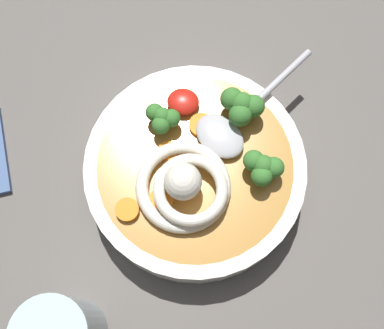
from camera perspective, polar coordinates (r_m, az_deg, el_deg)
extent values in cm
cube|color=#5B5651|center=(58.49, -0.16, -5.28)|extent=(106.61, 106.61, 3.28)
cylinder|color=silver|center=(55.07, 0.00, -0.89)|extent=(24.69, 24.69, 5.56)
cylinder|color=#B27A33|center=(54.86, 0.00, -0.82)|extent=(21.73, 21.73, 5.11)
torus|color=silver|center=(50.99, -1.07, -2.62)|extent=(10.26, 10.26, 1.42)
torus|color=silver|center=(49.74, -0.42, -2.87)|extent=(10.99, 10.99, 1.27)
sphere|color=silver|center=(49.21, -1.10, -2.05)|extent=(3.98, 3.98, 3.98)
ellipsoid|color=#B7B7BC|center=(52.78, 3.33, 3.41)|extent=(7.44, 7.10, 1.60)
cylinder|color=#B7B7BC|center=(55.48, 8.79, 8.47)|extent=(9.55, 12.55, 0.80)
ellipsoid|color=red|center=(54.33, -1.08, 7.50)|extent=(3.63, 3.27, 1.63)
cylinder|color=#7A9E60|center=(53.71, -3.47, 5.12)|extent=(1.03, 1.03, 1.10)
sphere|color=#38752D|center=(52.28, -3.57, 5.79)|extent=(2.02, 2.02, 2.02)
sphere|color=#38752D|center=(52.33, -2.47, 5.56)|extent=(2.02, 2.02, 2.02)
sphere|color=#38752D|center=(52.62, -4.49, 6.24)|extent=(2.02, 2.02, 2.02)
sphere|color=#38752D|center=(52.03, -3.75, 4.72)|extent=(2.02, 2.02, 2.02)
cylinder|color=#7A9E60|center=(52.10, 8.22, -0.69)|extent=(1.16, 1.16, 1.24)
sphere|color=#38752D|center=(50.44, 8.49, -0.10)|extent=(2.28, 2.28, 2.28)
sphere|color=#38752D|center=(50.76, 9.72, -0.35)|extent=(2.28, 2.28, 2.28)
sphere|color=#38752D|center=(50.58, 7.37, 0.48)|extent=(2.28, 2.28, 2.28)
sphere|color=#38752D|center=(50.25, 8.33, -1.38)|extent=(2.28, 2.28, 2.28)
cylinder|color=#7A9E60|center=(54.25, 5.78, 6.37)|extent=(1.29, 1.29, 1.39)
sphere|color=#38752D|center=(52.47, 5.98, 7.25)|extent=(2.54, 2.54, 2.54)
sphere|color=#38752D|center=(52.74, 7.33, 6.93)|extent=(2.54, 2.54, 2.54)
sphere|color=#38752D|center=(52.75, 4.78, 7.83)|extent=(2.54, 2.54, 2.54)
sphere|color=#38752D|center=(52.10, 5.79, 5.91)|extent=(2.54, 2.54, 2.54)
cylinder|color=orange|center=(51.15, -7.74, -5.39)|extent=(2.54, 2.54, 0.78)
cylinder|color=orange|center=(52.76, -2.92, 1.63)|extent=(2.21, 2.21, 0.46)
cylinder|color=orange|center=(51.02, -3.73, -4.29)|extent=(2.62, 2.62, 0.78)
cylinder|color=orange|center=(53.75, 1.38, 4.69)|extent=(2.79, 2.79, 0.56)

